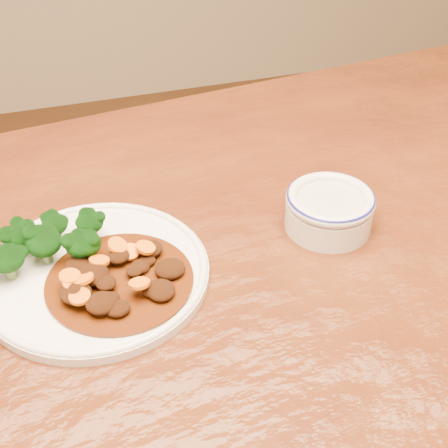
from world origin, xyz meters
name	(u,v)px	position (x,y,z in m)	size (l,w,h in m)	color
dining_table	(230,344)	(0.00, 0.00, 0.67)	(1.60, 1.07, 0.75)	#55280F
dinner_plate	(96,273)	(-0.13, 0.07, 0.76)	(0.25, 0.25, 0.02)	white
broccoli_florets	(52,241)	(-0.17, 0.10, 0.79)	(0.12, 0.08, 0.04)	olive
mince_stew	(120,279)	(-0.11, 0.04, 0.77)	(0.16, 0.16, 0.03)	#4B2108
dip_bowl	(329,209)	(0.15, 0.08, 0.78)	(0.11, 0.11, 0.05)	silver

